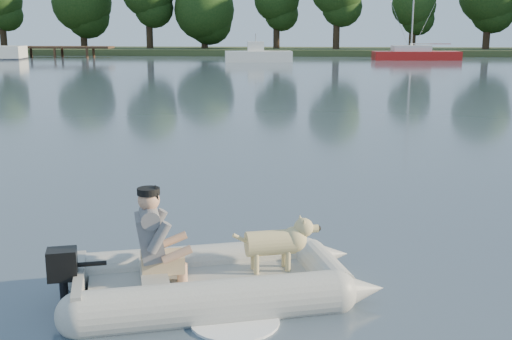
# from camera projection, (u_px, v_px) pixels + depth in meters

# --- Properties ---
(water) EXTENTS (160.00, 160.00, 0.00)m
(water) POSITION_uv_depth(u_px,v_px,m) (206.00, 286.00, 6.70)
(water) COLOR slate
(water) RESTS_ON ground
(shore_bank) EXTENTS (160.00, 12.00, 0.70)m
(shore_bank) POSITION_uv_depth(u_px,v_px,m) (300.00, 52.00, 66.98)
(shore_bank) COLOR #47512D
(shore_bank) RESTS_ON water
(dock) EXTENTS (18.00, 2.00, 1.04)m
(dock) POSITION_uv_depth(u_px,v_px,m) (17.00, 52.00, 59.27)
(dock) COLOR #4C331E
(dock) RESTS_ON water
(treeline) EXTENTS (84.66, 7.35, 9.27)m
(treeline) POSITION_uv_depth(u_px,v_px,m) (357.00, 1.00, 64.52)
(treeline) COLOR #332316
(treeline) RESTS_ON shore_bank
(dinghy) EXTENTS (5.10, 4.44, 1.23)m
(dinghy) POSITION_uv_depth(u_px,v_px,m) (216.00, 247.00, 6.34)
(dinghy) COLOR #A3A39E
(dinghy) RESTS_ON water
(man) EXTENTS (0.77, 0.71, 0.95)m
(man) POSITION_uv_depth(u_px,v_px,m) (152.00, 234.00, 6.21)
(man) COLOR slate
(man) RESTS_ON dinghy
(dog) EXTENTS (0.87, 0.52, 0.55)m
(dog) POSITION_uv_depth(u_px,v_px,m) (271.00, 247.00, 6.51)
(dog) COLOR tan
(dog) RESTS_ON dinghy
(outboard_motor) EXTENTS (0.42, 0.35, 0.69)m
(outboard_motor) POSITION_uv_depth(u_px,v_px,m) (63.00, 282.00, 6.08)
(outboard_motor) COLOR black
(outboard_motor) RESTS_ON dinghy
(motorboat) EXTENTS (5.80, 2.90, 2.35)m
(motorboat) POSITION_uv_depth(u_px,v_px,m) (258.00, 48.00, 51.53)
(motorboat) COLOR white
(motorboat) RESTS_ON water
(sailboat) EXTENTS (7.40, 2.68, 9.99)m
(sailboat) POSITION_uv_depth(u_px,v_px,m) (415.00, 55.00, 54.64)
(sailboat) COLOR #B11714
(sailboat) RESTS_ON water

